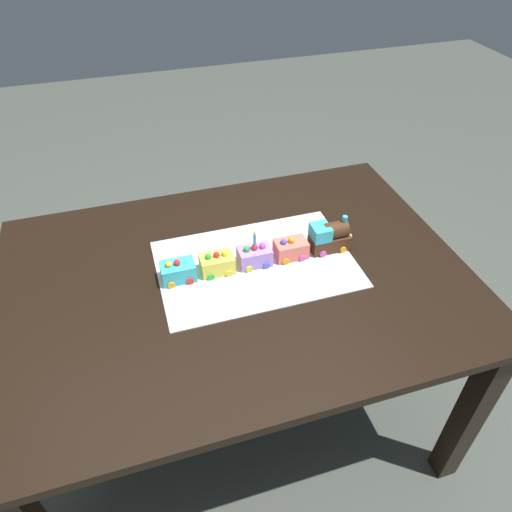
{
  "coord_description": "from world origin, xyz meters",
  "views": [
    {
      "loc": [
        0.25,
        1.02,
        1.71
      ],
      "look_at": [
        -0.08,
        -0.03,
        0.77
      ],
      "focal_mm": 33.14,
      "sensor_mm": 36.0,
      "label": 1
    }
  ],
  "objects_px": {
    "dining_table": "(236,300)",
    "birthday_candle": "(255,238)",
    "cake_car_tanker_lemon": "(217,263)",
    "cake_car_gondola_turquoise": "(178,271)",
    "cake_locomotive": "(330,237)",
    "cake_car_hopper_lavender": "(255,256)",
    "cake_car_caboose_coral": "(291,249)"
  },
  "relations": [
    {
      "from": "cake_locomotive",
      "to": "dining_table",
      "type": "bearing_deg",
      "value": 5.91
    },
    {
      "from": "dining_table",
      "to": "cake_car_caboose_coral",
      "type": "relative_size",
      "value": 14.0
    },
    {
      "from": "dining_table",
      "to": "birthday_candle",
      "type": "distance_m",
      "value": 0.22
    },
    {
      "from": "cake_car_tanker_lemon",
      "to": "cake_car_gondola_turquoise",
      "type": "bearing_deg",
      "value": 0.0
    },
    {
      "from": "cake_car_caboose_coral",
      "to": "cake_car_gondola_turquoise",
      "type": "distance_m",
      "value": 0.35
    },
    {
      "from": "cake_locomotive",
      "to": "cake_car_tanker_lemon",
      "type": "bearing_deg",
      "value": -0.0
    },
    {
      "from": "dining_table",
      "to": "cake_car_gondola_turquoise",
      "type": "bearing_deg",
      "value": -11.31
    },
    {
      "from": "birthday_candle",
      "to": "cake_car_tanker_lemon",
      "type": "bearing_deg",
      "value": -0.0
    },
    {
      "from": "cake_car_tanker_lemon",
      "to": "cake_car_gondola_turquoise",
      "type": "xyz_separation_m",
      "value": [
        0.12,
        0.0,
        -0.0
      ]
    },
    {
      "from": "cake_car_hopper_lavender",
      "to": "cake_car_gondola_turquoise",
      "type": "xyz_separation_m",
      "value": [
        0.24,
        0.0,
        -0.0
      ]
    },
    {
      "from": "cake_car_gondola_turquoise",
      "to": "dining_table",
      "type": "bearing_deg",
      "value": 168.69
    },
    {
      "from": "cake_locomotive",
      "to": "cake_car_gondola_turquoise",
      "type": "xyz_separation_m",
      "value": [
        0.48,
        -0.0,
        -0.02
      ]
    },
    {
      "from": "cake_car_caboose_coral",
      "to": "dining_table",
      "type": "bearing_deg",
      "value": 9.89
    },
    {
      "from": "birthday_candle",
      "to": "cake_car_gondola_turquoise",
      "type": "bearing_deg",
      "value": -0.0
    },
    {
      "from": "cake_car_caboose_coral",
      "to": "birthday_candle",
      "type": "bearing_deg",
      "value": 0.0
    },
    {
      "from": "dining_table",
      "to": "cake_car_caboose_coral",
      "type": "height_order",
      "value": "cake_car_caboose_coral"
    },
    {
      "from": "cake_car_caboose_coral",
      "to": "birthday_candle",
      "type": "relative_size",
      "value": 1.87
    },
    {
      "from": "cake_car_hopper_lavender",
      "to": "cake_car_tanker_lemon",
      "type": "xyz_separation_m",
      "value": [
        0.12,
        0.0,
        0.0
      ]
    },
    {
      "from": "cake_locomotive",
      "to": "cake_car_caboose_coral",
      "type": "bearing_deg",
      "value": -0.0
    },
    {
      "from": "cake_car_caboose_coral",
      "to": "cake_car_gondola_turquoise",
      "type": "height_order",
      "value": "same"
    },
    {
      "from": "cake_locomotive",
      "to": "birthday_candle",
      "type": "height_order",
      "value": "birthday_candle"
    },
    {
      "from": "dining_table",
      "to": "cake_car_caboose_coral",
      "type": "distance_m",
      "value": 0.24
    },
    {
      "from": "cake_car_caboose_coral",
      "to": "cake_locomotive",
      "type": "bearing_deg",
      "value": 180.0
    },
    {
      "from": "cake_car_tanker_lemon",
      "to": "cake_locomotive",
      "type": "bearing_deg",
      "value": 180.0
    },
    {
      "from": "cake_car_tanker_lemon",
      "to": "cake_car_gondola_turquoise",
      "type": "height_order",
      "value": "same"
    },
    {
      "from": "cake_locomotive",
      "to": "cake_car_hopper_lavender",
      "type": "distance_m",
      "value": 0.25
    },
    {
      "from": "cake_locomotive",
      "to": "cake_car_tanker_lemon",
      "type": "xyz_separation_m",
      "value": [
        0.36,
        -0.0,
        -0.02
      ]
    },
    {
      "from": "cake_car_caboose_coral",
      "to": "cake_car_hopper_lavender",
      "type": "xyz_separation_m",
      "value": [
        0.12,
        0.0,
        0.0
      ]
    },
    {
      "from": "cake_car_hopper_lavender",
      "to": "birthday_candle",
      "type": "relative_size",
      "value": 1.87
    },
    {
      "from": "dining_table",
      "to": "birthday_candle",
      "type": "xyz_separation_m",
      "value": [
        -0.07,
        -0.03,
        0.21
      ]
    },
    {
      "from": "cake_locomotive",
      "to": "cake_car_hopper_lavender",
      "type": "bearing_deg",
      "value": -0.0
    },
    {
      "from": "cake_car_caboose_coral",
      "to": "birthday_candle",
      "type": "xyz_separation_m",
      "value": [
        0.12,
        0.0,
        0.07
      ]
    }
  ]
}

